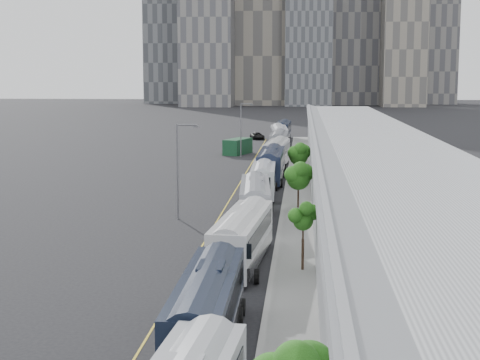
# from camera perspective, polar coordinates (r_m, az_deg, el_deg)

# --- Properties ---
(sidewalk) EXTENTS (10.00, 170.00, 0.12)m
(sidewalk) POSITION_cam_1_polar(r_m,az_deg,el_deg) (71.19, 7.22, -2.32)
(sidewalk) COLOR gray
(sidewalk) RESTS_ON ground
(lane_line) EXTENTS (0.12, 160.00, 0.02)m
(lane_line) POSITION_cam_1_polar(r_m,az_deg,el_deg) (71.54, -1.22, -2.25)
(lane_line) COLOR gold
(lane_line) RESTS_ON ground
(depot) EXTENTS (12.45, 160.40, 7.20)m
(depot) POSITION_cam_1_polar(r_m,az_deg,el_deg) (70.94, 10.49, 0.40)
(depot) COLOR gray
(depot) RESTS_ON ground
(bus_1) EXTENTS (2.83, 12.67, 3.70)m
(bus_1) POSITION_cam_1_polar(r_m,az_deg,el_deg) (35.33, -2.55, -10.49)
(bus_1) COLOR black
(bus_1) RESTS_ON ground
(bus_2) EXTENTS (3.56, 12.93, 3.73)m
(bus_2) POSITION_cam_1_polar(r_m,az_deg,el_deg) (50.17, 0.18, -4.87)
(bus_2) COLOR silver
(bus_2) RESTS_ON ground
(bus_3) EXTENTS (3.37, 12.83, 3.71)m
(bus_3) POSITION_cam_1_polar(r_m,az_deg,el_deg) (64.98, 1.17, -1.90)
(bus_3) COLOR gray
(bus_3) RESTS_ON ground
(bus_4) EXTENTS (2.83, 12.39, 3.60)m
(bus_4) POSITION_cam_1_polar(r_m,az_deg,el_deg) (79.56, 1.84, -0.10)
(bus_4) COLOR silver
(bus_4) RESTS_ON ground
(bus_5) EXTENTS (3.08, 13.95, 4.07)m
(bus_5) POSITION_cam_1_polar(r_m,az_deg,el_deg) (90.00, 2.44, 0.97)
(bus_5) COLOR #151C31
(bus_5) RESTS_ON ground
(bus_6) EXTENTS (3.52, 13.45, 3.89)m
(bus_6) POSITION_cam_1_polar(r_m,az_deg,el_deg) (104.57, 2.85, 1.92)
(bus_6) COLOR #B8B8BB
(bus_6) RESTS_ON ground
(bus_7) EXTENTS (2.97, 13.38, 3.91)m
(bus_7) POSITION_cam_1_polar(r_m,az_deg,el_deg) (120.60, 3.04, 2.73)
(bus_7) COLOR slate
(bus_7) RESTS_ON ground
(bus_8) EXTENTS (3.67, 13.83, 4.00)m
(bus_8) POSITION_cam_1_polar(r_m,az_deg,el_deg) (133.75, 3.05, 3.27)
(bus_8) COLOR #B1B3BC
(bus_8) RESTS_ON ground
(bus_9) EXTENTS (3.17, 13.48, 3.91)m
(bus_9) POSITION_cam_1_polar(r_m,az_deg,el_deg) (148.74, 3.34, 3.74)
(bus_9) COLOR black
(bus_9) RESTS_ON ground
(tree_1) EXTENTS (1.34, 1.34, 4.29)m
(tree_1) POSITION_cam_1_polar(r_m,az_deg,el_deg) (48.35, 4.92, -3.01)
(tree_1) COLOR black
(tree_1) RESTS_ON ground
(tree_2) EXTENTS (2.30, 2.30, 4.48)m
(tree_2) POSITION_cam_1_polar(r_m,az_deg,el_deg) (71.44, 4.55, 0.40)
(tree_2) COLOR black
(tree_2) RESTS_ON ground
(tree_3) EXTENTS (2.44, 2.44, 4.34)m
(tree_3) POSITION_cam_1_polar(r_m,az_deg,el_deg) (93.98, 4.57, 2.11)
(tree_3) COLOR black
(tree_3) RESTS_ON ground
(street_lamp_near) EXTENTS (2.04, 0.22, 8.61)m
(street_lamp_near) POSITION_cam_1_polar(r_m,az_deg,el_deg) (66.01, -4.71, 1.23)
(street_lamp_near) COLOR #59595E
(street_lamp_near) RESTS_ON ground
(street_lamp_far) EXTENTS (2.04, 0.22, 8.56)m
(street_lamp_far) POSITION_cam_1_polar(r_m,az_deg,el_deg) (117.23, 0.17, 4.22)
(street_lamp_far) COLOR #59595E
(street_lamp_far) RESTS_ON ground
(shipping_container) EXTENTS (4.56, 7.05, 2.55)m
(shipping_container) POSITION_cam_1_polar(r_m,az_deg,el_deg) (121.69, -0.18, 2.61)
(shipping_container) COLOR #11381F
(shipping_container) RESTS_ON ground
(suv) EXTENTS (3.52, 5.46, 1.40)m
(suv) POSITION_cam_1_polar(r_m,az_deg,el_deg) (150.71, 1.35, 3.44)
(suv) COLOR black
(suv) RESTS_ON ground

